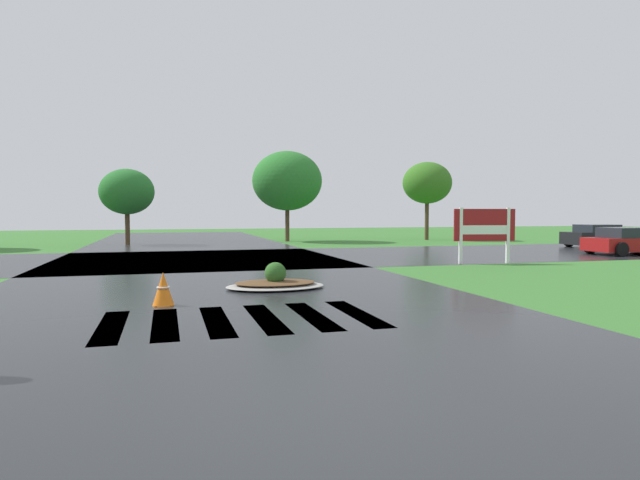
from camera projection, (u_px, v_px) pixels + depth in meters
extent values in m
cube|color=#38722D|center=(322.00, 440.00, 4.84)|extent=(120.00, 120.00, 0.10)
cube|color=#232628|center=(218.00, 287.00, 14.45)|extent=(11.60, 80.00, 0.01)
cube|color=#232628|center=(199.00, 259.00, 22.87)|extent=(90.00, 10.44, 0.01)
cube|color=white|center=(111.00, 326.00, 9.42)|extent=(0.45, 2.96, 0.01)
cube|color=white|center=(165.00, 323.00, 9.66)|extent=(0.45, 2.96, 0.01)
cube|color=white|center=(216.00, 321.00, 9.91)|extent=(0.45, 2.96, 0.01)
cube|color=white|center=(265.00, 318.00, 10.15)|extent=(0.45, 2.96, 0.01)
cube|color=white|center=(312.00, 316.00, 10.40)|extent=(0.45, 2.96, 0.01)
cube|color=white|center=(357.00, 313.00, 10.64)|extent=(0.45, 2.96, 0.01)
cube|color=white|center=(508.00, 236.00, 20.97)|extent=(0.14, 0.14, 2.15)
cube|color=white|center=(461.00, 236.00, 20.77)|extent=(0.14, 0.14, 2.15)
cube|color=maroon|center=(485.00, 225.00, 20.85)|extent=(2.39, 0.48, 1.23)
cube|color=white|center=(484.00, 230.00, 20.86)|extent=(1.82, 0.39, 0.34)
ellipsoid|color=#9E9B93|center=(275.00, 286.00, 14.14)|extent=(2.56, 1.71, 0.12)
ellipsoid|color=brown|center=(275.00, 283.00, 14.13)|extent=(2.10, 1.40, 0.10)
sphere|color=#2D6023|center=(275.00, 273.00, 14.12)|extent=(0.56, 0.56, 0.56)
cube|color=black|center=(603.00, 238.00, 30.79)|extent=(4.52, 1.80, 0.69)
cube|color=#1E232B|center=(597.00, 228.00, 30.64)|extent=(2.05, 1.55, 0.41)
cylinder|color=black|center=(612.00, 240.00, 32.10)|extent=(0.64, 0.23, 0.64)
cylinder|color=black|center=(637.00, 242.00, 30.39)|extent=(0.64, 0.23, 0.64)
cylinder|color=black|center=(569.00, 241.00, 31.21)|extent=(0.64, 0.23, 0.64)
cylinder|color=black|center=(593.00, 243.00, 29.51)|extent=(0.64, 0.23, 0.64)
cube|color=maroon|center=(630.00, 244.00, 25.43)|extent=(4.01, 1.87, 0.62)
cube|color=#1E232B|center=(625.00, 233.00, 25.33)|extent=(1.88, 1.62, 0.47)
cylinder|color=black|center=(637.00, 246.00, 26.70)|extent=(0.64, 0.23, 0.64)
cylinder|color=black|center=(590.00, 247.00, 26.00)|extent=(0.64, 0.23, 0.64)
cylinder|color=black|center=(621.00, 249.00, 24.18)|extent=(0.64, 0.23, 0.64)
cone|color=orange|center=(163.00, 289.00, 11.52)|extent=(0.45, 0.45, 0.71)
torus|color=white|center=(163.00, 287.00, 11.51)|extent=(0.28, 0.28, 0.04)
cube|color=orange|center=(164.00, 305.00, 11.53)|extent=(0.36, 0.36, 0.03)
cylinder|color=#4C3823|center=(127.00, 228.00, 32.92)|extent=(0.28, 0.28, 2.08)
ellipsoid|color=#27702B|center=(127.00, 192.00, 32.81)|extent=(3.22, 3.22, 2.74)
cylinder|color=#4C3823|center=(287.00, 223.00, 36.76)|extent=(0.28, 0.28, 2.43)
ellipsoid|color=#2A762B|center=(287.00, 181.00, 36.62)|extent=(4.68, 4.68, 3.98)
cylinder|color=#4C3823|center=(427.00, 220.00, 38.77)|extent=(0.28, 0.28, 2.83)
ellipsoid|color=#377120|center=(427.00, 183.00, 38.63)|extent=(3.47, 3.47, 2.95)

